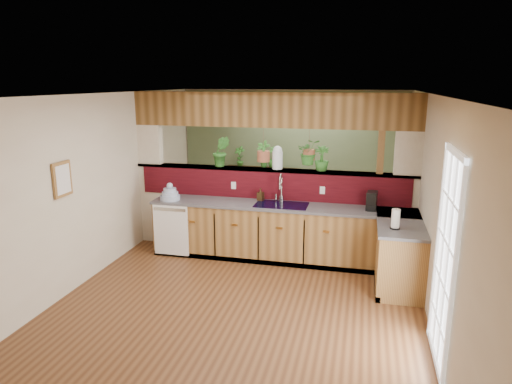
% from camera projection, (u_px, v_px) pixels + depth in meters
% --- Properties ---
extents(ground, '(4.60, 7.00, 0.01)m').
position_uv_depth(ground, '(251.00, 283.00, 6.42)').
color(ground, brown).
rests_on(ground, ground).
extents(ceiling, '(4.60, 7.00, 0.01)m').
position_uv_depth(ceiling, '(250.00, 95.00, 5.80)').
color(ceiling, brown).
rests_on(ceiling, ground).
extents(wall_back, '(4.60, 0.02, 2.60)m').
position_uv_depth(wall_back, '(292.00, 154.00, 9.42)').
color(wall_back, beige).
rests_on(wall_back, ground).
extents(wall_front, '(4.60, 0.02, 2.60)m').
position_uv_depth(wall_front, '(112.00, 327.00, 2.80)').
color(wall_front, beige).
rests_on(wall_front, ground).
extents(wall_left, '(0.02, 7.00, 2.60)m').
position_uv_depth(wall_left, '(97.00, 185.00, 6.63)').
color(wall_left, beige).
rests_on(wall_left, ground).
extents(wall_right, '(0.02, 7.00, 2.60)m').
position_uv_depth(wall_right, '(432.00, 204.00, 5.59)').
color(wall_right, beige).
rests_on(wall_right, ground).
extents(pass_through_partition, '(4.60, 0.21, 2.60)m').
position_uv_depth(pass_through_partition, '(272.00, 181.00, 7.40)').
color(pass_through_partition, beige).
rests_on(pass_through_partition, ground).
extents(pass_through_ledge, '(4.60, 0.21, 0.04)m').
position_uv_depth(pass_through_ledge, '(271.00, 170.00, 7.37)').
color(pass_through_ledge, brown).
rests_on(pass_through_ledge, ground).
extents(header_beam, '(4.60, 0.15, 0.55)m').
position_uv_depth(header_beam, '(271.00, 110.00, 7.14)').
color(header_beam, brown).
rests_on(header_beam, ground).
extents(sage_backwall, '(4.55, 0.02, 2.55)m').
position_uv_depth(sage_backwall, '(291.00, 154.00, 9.40)').
color(sage_backwall, '#596A48').
rests_on(sage_backwall, ground).
extents(countertop, '(4.14, 1.52, 0.90)m').
position_uv_depth(countertop, '(318.00, 237.00, 6.94)').
color(countertop, brown).
rests_on(countertop, ground).
extents(dishwasher, '(0.58, 0.03, 0.82)m').
position_uv_depth(dishwasher, '(171.00, 230.00, 7.27)').
color(dishwasher, white).
rests_on(dishwasher, ground).
extents(navy_sink, '(0.82, 0.50, 0.18)m').
position_uv_depth(navy_sink, '(281.00, 210.00, 7.09)').
color(navy_sink, black).
rests_on(navy_sink, countertop).
extents(french_door, '(0.06, 1.02, 2.16)m').
position_uv_depth(french_door, '(444.00, 263.00, 4.43)').
color(french_door, white).
rests_on(french_door, ground).
extents(framed_print, '(0.04, 0.35, 0.45)m').
position_uv_depth(framed_print, '(62.00, 179.00, 5.80)').
color(framed_print, brown).
rests_on(framed_print, wall_left).
extents(faucet, '(0.20, 0.20, 0.46)m').
position_uv_depth(faucet, '(281.00, 187.00, 7.17)').
color(faucet, '#B7B7B2').
rests_on(faucet, countertop).
extents(dish_stack, '(0.32, 0.32, 0.28)m').
position_uv_depth(dish_stack, '(170.00, 195.00, 7.34)').
color(dish_stack, '#9FB0CE').
rests_on(dish_stack, countertop).
extents(soap_dispenser, '(0.11, 0.11, 0.20)m').
position_uv_depth(soap_dispenser, '(261.00, 194.00, 7.29)').
color(soap_dispenser, '#3C2A16').
rests_on(soap_dispenser, countertop).
extents(coffee_maker, '(0.15, 0.25, 0.27)m').
position_uv_depth(coffee_maker, '(372.00, 202.00, 6.77)').
color(coffee_maker, black).
rests_on(coffee_maker, countertop).
extents(paper_towel, '(0.13, 0.13, 0.28)m').
position_uv_depth(paper_towel, '(396.00, 219.00, 5.90)').
color(paper_towel, black).
rests_on(paper_towel, countertop).
extents(glass_jar, '(0.17, 0.17, 0.37)m').
position_uv_depth(glass_jar, '(277.00, 157.00, 7.29)').
color(glass_jar, silver).
rests_on(glass_jar, pass_through_ledge).
extents(ledge_plant_left, '(0.32, 0.29, 0.50)m').
position_uv_depth(ledge_plant_left, '(221.00, 151.00, 7.49)').
color(ledge_plant_left, '#2B6623').
rests_on(ledge_plant_left, pass_through_ledge).
extents(ledge_plant_right, '(0.23, 0.23, 0.39)m').
position_uv_depth(ledge_plant_right, '(322.00, 159.00, 7.13)').
color(ledge_plant_right, '#2B6623').
rests_on(ledge_plant_right, pass_through_ledge).
extents(hanging_plant_a, '(0.26, 0.20, 0.56)m').
position_uv_depth(hanging_plant_a, '(263.00, 145.00, 7.30)').
color(hanging_plant_a, brown).
rests_on(hanging_plant_a, header_beam).
extents(hanging_plant_b, '(0.43, 0.39, 0.52)m').
position_uv_depth(hanging_plant_b, '(309.00, 141.00, 7.11)').
color(hanging_plant_b, brown).
rests_on(hanging_plant_b, header_beam).
extents(shelving_console, '(1.59, 0.52, 1.04)m').
position_uv_depth(shelving_console, '(261.00, 193.00, 9.50)').
color(shelving_console, black).
rests_on(shelving_console, ground).
extents(shelf_plant_a, '(0.27, 0.23, 0.44)m').
position_uv_depth(shelf_plant_a, '(240.00, 157.00, 9.43)').
color(shelf_plant_a, '#2B6623').
rests_on(shelf_plant_a, shelving_console).
extents(shelf_plant_b, '(0.33, 0.33, 0.45)m').
position_uv_depth(shelf_plant_b, '(274.00, 158.00, 9.26)').
color(shelf_plant_b, '#2B6623').
rests_on(shelf_plant_b, shelving_console).
extents(floor_plant, '(0.79, 0.72, 0.75)m').
position_uv_depth(floor_plant, '(318.00, 217.00, 8.23)').
color(floor_plant, '#2B6623').
rests_on(floor_plant, ground).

